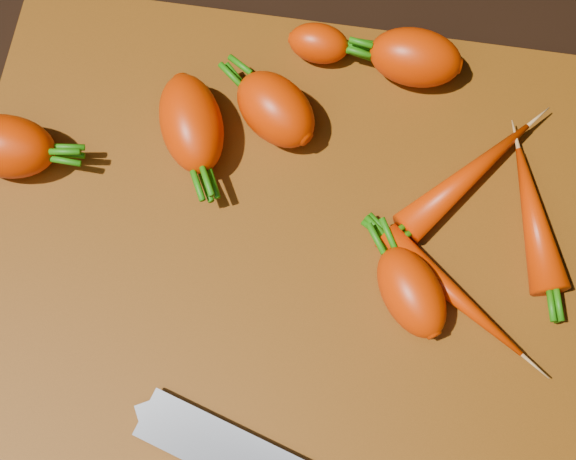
# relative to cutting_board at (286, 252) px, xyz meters

# --- Properties ---
(ground) EXTENTS (2.00, 2.00, 0.01)m
(ground) POSITION_rel_cutting_board_xyz_m (0.00, 0.00, -0.01)
(ground) COLOR black
(cutting_board) EXTENTS (0.50, 0.40, 0.01)m
(cutting_board) POSITION_rel_cutting_board_xyz_m (0.00, 0.00, 0.00)
(cutting_board) COLOR #85450D
(cutting_board) RESTS_ON ground
(carrot_0) EXTENTS (0.08, 0.05, 0.05)m
(carrot_0) POSITION_rel_cutting_board_xyz_m (-0.22, 0.04, 0.03)
(carrot_0) COLOR red
(carrot_0) RESTS_ON cutting_board
(carrot_1) EXTENTS (0.09, 0.08, 0.05)m
(carrot_1) POSITION_rel_cutting_board_xyz_m (-0.02, 0.10, 0.03)
(carrot_1) COLOR red
(carrot_1) RESTS_ON cutting_board
(carrot_2) EXTENTS (0.08, 0.09, 0.05)m
(carrot_2) POSITION_rel_cutting_board_xyz_m (-0.09, 0.08, 0.03)
(carrot_2) COLOR red
(carrot_2) RESTS_ON cutting_board
(carrot_3) EXTENTS (0.08, 0.05, 0.05)m
(carrot_3) POSITION_rel_cutting_board_xyz_m (0.08, 0.16, 0.03)
(carrot_3) COLOR red
(carrot_3) RESTS_ON cutting_board
(carrot_4) EXTENTS (0.05, 0.04, 0.03)m
(carrot_4) POSITION_rel_cutting_board_xyz_m (0.00, 0.17, 0.02)
(carrot_4) COLOR red
(carrot_4) RESTS_ON cutting_board
(carrot_5) EXTENTS (0.07, 0.08, 0.04)m
(carrot_5) POSITION_rel_cutting_board_xyz_m (0.09, -0.02, 0.03)
(carrot_5) COLOR red
(carrot_5) RESTS_ON cutting_board
(carrot_6) EXTENTS (0.11, 0.12, 0.03)m
(carrot_6) POSITION_rel_cutting_board_xyz_m (0.13, 0.07, 0.02)
(carrot_6) COLOR red
(carrot_6) RESTS_ON cutting_board
(carrot_7) EXTENTS (0.12, 0.09, 0.02)m
(carrot_7) POSITION_rel_cutting_board_xyz_m (0.12, -0.02, 0.02)
(carrot_7) COLOR red
(carrot_7) RESTS_ON cutting_board
(carrot_8) EXTENTS (0.06, 0.12, 0.03)m
(carrot_8) POSITION_rel_cutting_board_xyz_m (0.18, 0.05, 0.02)
(carrot_8) COLOR red
(carrot_8) RESTS_ON cutting_board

